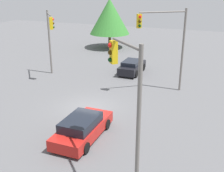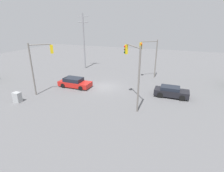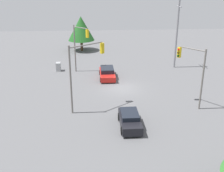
% 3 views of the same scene
% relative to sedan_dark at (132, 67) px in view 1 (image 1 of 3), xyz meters
% --- Properties ---
extents(ground_plane, '(80.00, 80.00, 0.00)m').
position_rel_sedan_dark_xyz_m(ground_plane, '(-9.33, 0.26, -0.67)').
color(ground_plane, '#5B5B5E').
extents(sedan_dark, '(4.16, 1.87, 1.34)m').
position_rel_sedan_dark_xyz_m(sedan_dark, '(0.00, 0.00, 0.00)').
color(sedan_dark, black).
rests_on(sedan_dark, ground_plane).
extents(sedan_red, '(4.69, 2.05, 1.37)m').
position_rel_sedan_dark_xyz_m(sedan_red, '(-13.26, -1.30, -0.01)').
color(sedan_red, red).
rests_on(sedan_red, ground_plane).
extents(traffic_signal_main, '(2.64, 3.43, 6.84)m').
position_rel_sedan_dark_xyz_m(traffic_signal_main, '(-3.99, -4.11, 4.00)').
color(traffic_signal_main, slate).
rests_on(traffic_signal_main, ground_plane).
extents(traffic_signal_cross, '(2.55, 2.19, 6.26)m').
position_rel_sedan_dark_xyz_m(traffic_signal_cross, '(-4.02, 6.81, 3.57)').
color(traffic_signal_cross, slate).
rests_on(traffic_signal_cross, ground_plane).
extents(traffic_signal_aux, '(2.13, 2.14, 6.59)m').
position_rel_sedan_dark_xyz_m(traffic_signal_aux, '(-15.69, -4.89, 3.76)').
color(traffic_signal_aux, slate).
rests_on(traffic_signal_aux, ground_plane).
extents(tree_corner, '(5.49, 5.49, 6.73)m').
position_rel_sedan_dark_xyz_m(tree_corner, '(10.12, 6.65, 3.69)').
color(tree_corner, brown).
rests_on(tree_corner, ground_plane).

